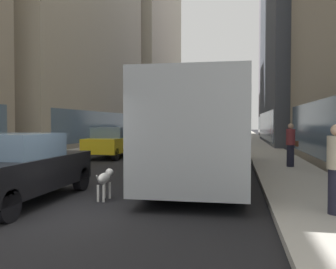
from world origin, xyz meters
TOP-DOWN VIEW (x-y plane):
  - ground_plane at (0.00, 35.00)m, footprint 120.00×120.00m
  - sidewalk_left at (-5.70, 35.00)m, footprint 2.40×110.00m
  - sidewalk_right at (5.70, 35.00)m, footprint 2.40×110.00m
  - building_left_far at (-11.90, 48.34)m, footprint 10.85×23.88m
  - building_right_mid at (11.90, 25.95)m, footprint 11.17×15.99m
  - building_right_far at (11.90, 44.11)m, footprint 9.32×17.40m
  - transit_bus at (2.80, 5.69)m, footprint 2.78×11.53m
  - car_yellow_taxi at (-2.80, 11.60)m, footprint 1.78×4.80m
  - car_red_coupe at (2.80, 46.03)m, footprint 1.76×4.40m
  - car_blue_hatchback at (-1.20, 41.83)m, footprint 1.74×4.12m
  - car_grey_wagon at (2.80, 30.13)m, footprint 1.84×4.04m
  - car_silver_sedan at (-2.80, 32.64)m, footprint 1.84×4.26m
  - car_black_suv at (-1.20, 0.46)m, footprint 1.82×4.11m
  - box_truck at (-2.80, 21.73)m, footprint 2.30×7.50m
  - dalmatian_dog at (0.67, 1.14)m, footprint 0.22×0.96m
  - pedestrian_with_handbag at (5.89, 7.61)m, footprint 0.45×0.34m
  - pedestrian_in_coat at (5.63, 0.05)m, footprint 0.34×0.34m

SIDE VIEW (x-z plane):
  - ground_plane at x=0.00m, z-range 0.00..0.00m
  - sidewalk_left at x=-5.70m, z-range 0.00..0.15m
  - sidewalk_right at x=5.70m, z-range 0.00..0.15m
  - dalmatian_dog at x=0.67m, z-range 0.15..0.87m
  - car_blue_hatchback at x=-1.20m, z-range 0.01..1.63m
  - car_grey_wagon at x=2.80m, z-range 0.01..1.63m
  - car_black_suv at x=-1.20m, z-range 0.01..1.63m
  - car_red_coupe at x=2.80m, z-range 0.01..1.63m
  - car_silver_sedan at x=-2.80m, z-range 0.01..1.63m
  - car_yellow_taxi at x=-2.80m, z-range 0.01..1.63m
  - pedestrian_in_coat at x=5.63m, z-range 0.17..1.86m
  - pedestrian_with_handbag at x=5.89m, z-range 0.17..1.86m
  - box_truck at x=-2.80m, z-range 0.14..3.19m
  - transit_bus at x=2.80m, z-range 0.25..3.30m
  - building_right_mid at x=11.90m, z-range -0.01..23.31m
  - building_right_far at x=11.90m, z-range -0.01..26.70m
  - building_left_far at x=-11.90m, z-range -0.01..27.22m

